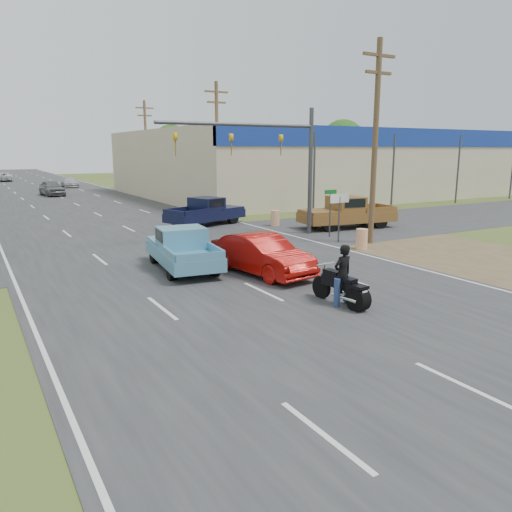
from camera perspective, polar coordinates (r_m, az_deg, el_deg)
ground at (r=11.39m, az=22.66°, el=-13.60°), size 200.00×200.00×0.00m
main_road at (r=47.01m, az=-19.82°, el=5.57°), size 15.00×180.00×0.02m
cross_road at (r=25.88m, az=-10.68°, el=1.29°), size 120.00×10.00×0.02m
dirt_verge at (r=25.62m, az=19.95°, el=0.65°), size 8.00×18.00×0.01m
big_box_store at (r=61.21m, az=11.33°, el=10.49°), size 50.00×28.10×6.60m
utility_pole_1 at (r=26.13m, az=13.47°, el=12.98°), size 2.00×0.28×10.00m
utility_pole_2 at (r=41.12m, az=-4.47°, el=12.82°), size 2.00×0.28×10.00m
utility_pole_3 at (r=57.85m, az=-12.45°, el=12.35°), size 2.00×0.28×10.00m
tree_3 at (r=99.00m, az=9.88°, el=12.73°), size 8.40×8.40×10.40m
tree_5 at (r=108.07m, az=-9.61°, el=12.51°), size 7.98×7.98×9.88m
barrel_0 at (r=24.74m, az=12.00°, el=1.90°), size 0.56×0.56×1.00m
barrel_1 at (r=31.68m, az=2.19°, el=4.34°), size 0.56×0.56×1.00m
lane_sign at (r=26.17m, az=9.52°, el=5.64°), size 1.20×0.08×2.52m
street_name_sign at (r=27.73m, az=8.48°, el=5.42°), size 0.80×0.08×2.61m
signal_mast at (r=27.06m, az=1.61°, el=12.17°), size 9.12×0.40×7.00m
red_convertible at (r=19.20m, az=0.69°, el=0.11°), size 2.32×4.90×1.55m
motorcycle at (r=15.65m, az=9.99°, el=-3.76°), size 0.73×2.38×1.21m
rider at (r=15.60m, az=9.86°, el=-2.37°), size 0.70×0.49×1.83m
blue_pickup at (r=20.39m, az=-8.49°, el=0.93°), size 2.59×5.34×1.70m
navy_pickup at (r=32.13m, az=-5.63°, el=5.12°), size 5.74×3.70×1.78m
brown_pickup at (r=31.22m, az=10.16°, el=4.95°), size 6.16×3.13×1.95m
distant_car_grey at (r=56.87m, az=-22.30°, el=7.19°), size 2.32×4.87×1.61m
distant_car_silver at (r=69.05m, az=-20.53°, el=7.89°), size 1.94×4.43×1.27m
distant_car_white at (r=85.89m, az=-26.85°, el=8.05°), size 2.33×4.74×1.30m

